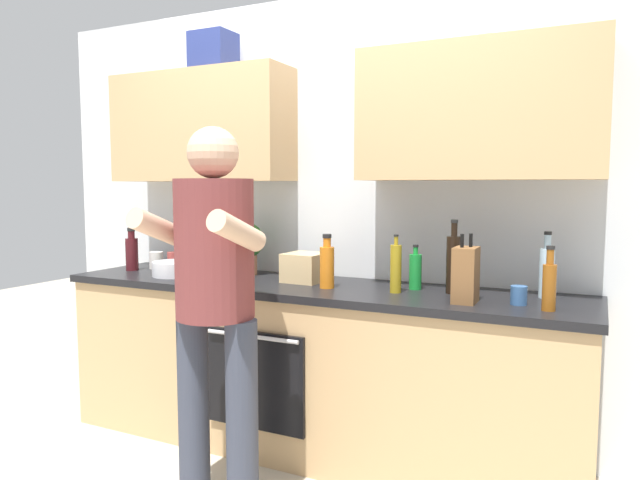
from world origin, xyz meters
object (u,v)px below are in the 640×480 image
at_px(cup_ceramic, 174,260).
at_px(potted_herb, 246,245).
at_px(cup_tea, 519,295).
at_px(bottle_soy, 454,263).
at_px(bottle_wine, 132,252).
at_px(cup_coffee, 156,260).
at_px(knife_block, 466,275).
at_px(bottle_water, 547,271).
at_px(grocery_bag_bread, 305,267).
at_px(person_standing, 214,287).
at_px(bottle_oil, 396,268).
at_px(bottle_juice, 327,265).
at_px(mixing_bowl, 175,269).
at_px(bottle_syrup, 549,284).
at_px(bottle_soda, 415,271).

relative_size(cup_ceramic, potted_herb, 0.32).
bearing_deg(cup_tea, bottle_soy, 155.91).
height_order(bottle_wine, cup_ceramic, bottle_wine).
height_order(cup_coffee, knife_block, knife_block).
distance_m(bottle_water, grocery_bag_bread, 1.23).
relative_size(person_standing, potted_herb, 5.40).
height_order(person_standing, bottle_oil, person_standing).
height_order(bottle_juice, potted_herb, potted_herb).
relative_size(bottle_oil, mixing_bowl, 1.11).
relative_size(bottle_syrup, cup_ceramic, 2.77).
xyz_separation_m(bottle_soda, cup_ceramic, (-1.63, 0.10, -0.04)).
relative_size(person_standing, bottle_water, 5.38).
relative_size(bottle_juice, grocery_bag_bread, 1.33).
height_order(bottle_wine, grocery_bag_bread, bottle_wine).
xyz_separation_m(bottle_oil, cup_tea, (0.58, -0.04, -0.08)).
distance_m(bottle_water, bottle_juice, 1.05).
relative_size(mixing_bowl, potted_herb, 0.83).
distance_m(bottle_oil, grocery_bag_bread, 0.56).
bearing_deg(bottle_oil, cup_coffee, 175.45).
bearing_deg(bottle_oil, bottle_juice, -175.15).
xyz_separation_m(bottle_soda, bottle_soy, (0.20, -0.03, 0.06)).
bearing_deg(bottle_soda, cup_ceramic, 176.50).
height_order(bottle_wine, bottle_water, bottle_water).
distance_m(bottle_water, cup_tea, 0.25).
bearing_deg(bottle_wine, bottle_oil, -0.27).
height_order(bottle_water, cup_tea, bottle_water).
bearing_deg(mixing_bowl, grocery_bag_bread, 10.87).
bearing_deg(cup_ceramic, grocery_bag_bread, -7.40).
bearing_deg(knife_block, cup_ceramic, 170.27).
xyz_separation_m(bottle_wine, potted_herb, (0.73, 0.16, 0.07)).
distance_m(person_standing, bottle_juice, 0.68).
xyz_separation_m(bottle_wine, cup_ceramic, (0.14, 0.22, -0.06)).
distance_m(bottle_oil, cup_tea, 0.59).
relative_size(bottle_soda, bottle_soy, 0.63).
xyz_separation_m(cup_coffee, knife_block, (1.98, -0.23, 0.07)).
relative_size(person_standing, bottle_soda, 7.37).
xyz_separation_m(bottle_soda, knife_block, (0.30, -0.23, 0.03)).
height_order(bottle_soda, potted_herb, potted_herb).
bearing_deg(bottle_juice, cup_ceramic, 167.82).
distance_m(bottle_water, cup_coffee, 2.30).
distance_m(bottle_water, bottle_oil, 0.70).
xyz_separation_m(bottle_water, cup_coffee, (-2.30, -0.05, -0.07)).
relative_size(bottle_water, bottle_juice, 1.12).
relative_size(cup_coffee, knife_block, 0.35).
bearing_deg(knife_block, bottle_wine, 177.03).
xyz_separation_m(bottle_water, grocery_bag_bread, (-1.23, -0.08, -0.05)).
xyz_separation_m(bottle_juice, grocery_bag_bread, (-0.19, 0.13, -0.04)).
xyz_separation_m(cup_ceramic, cup_coffee, (-0.05, -0.10, 0.00)).
bearing_deg(knife_block, bottle_juice, 174.50).
bearing_deg(bottle_syrup, cup_coffee, 173.98).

